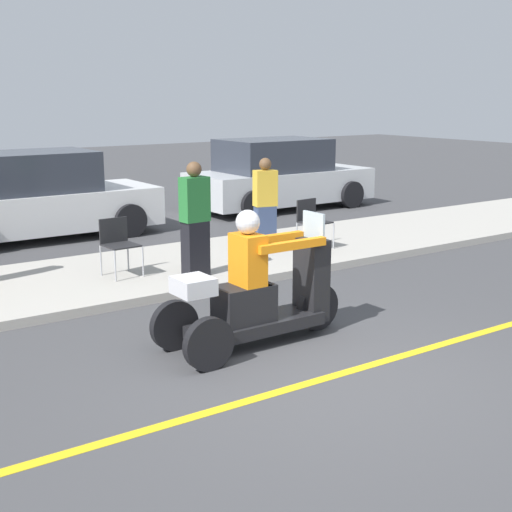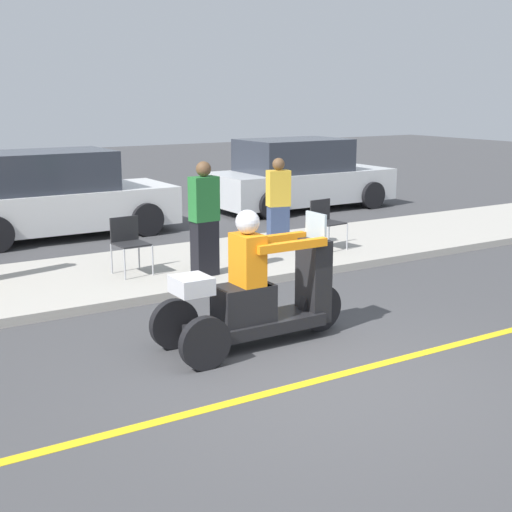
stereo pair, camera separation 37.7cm
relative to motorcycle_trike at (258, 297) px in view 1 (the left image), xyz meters
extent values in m
plane|color=#424244|center=(0.04, -1.18, -0.54)|extent=(60.00, 60.00, 0.00)
cube|color=gold|center=(-0.02, -1.18, -0.53)|extent=(24.00, 0.12, 0.01)
cube|color=#B2ADA3|center=(0.04, 3.42, -0.48)|extent=(28.00, 2.80, 0.12)
cylinder|color=black|center=(0.85, 0.00, -0.26)|extent=(0.55, 0.10, 0.55)
cylinder|color=black|center=(-0.84, -0.36, -0.26)|extent=(0.55, 0.10, 0.55)
cylinder|color=black|center=(-0.84, 0.36, -0.26)|extent=(0.55, 0.10, 0.55)
cube|color=black|center=(-0.02, 0.00, -0.32)|extent=(1.55, 0.50, 0.14)
cube|color=black|center=(-0.18, 0.00, -0.05)|extent=(0.62, 0.39, 0.41)
cube|color=black|center=(0.75, 0.00, 0.09)|extent=(0.24, 0.39, 0.94)
cube|color=silver|center=(0.77, 0.00, 0.71)|extent=(0.03, 0.36, 0.30)
cube|color=silver|center=(-0.80, 0.00, 0.25)|extent=(0.36, 0.39, 0.18)
cube|color=orange|center=(-0.13, 0.00, 0.43)|extent=(0.26, 0.38, 0.55)
sphere|color=silver|center=(-0.13, 0.00, 0.84)|extent=(0.26, 0.26, 0.26)
cube|color=#726656|center=(0.00, -0.12, -0.05)|extent=(0.14, 0.14, 0.41)
cube|color=#726656|center=(0.00, 0.12, -0.05)|extent=(0.14, 0.14, 0.41)
cube|color=orange|center=(0.31, -0.20, 0.57)|extent=(0.88, 0.09, 0.09)
cube|color=orange|center=(0.31, 0.20, 0.57)|extent=(0.88, 0.09, 0.09)
cube|color=black|center=(0.72, 2.58, -0.02)|extent=(0.37, 0.26, 0.80)
cube|color=#267233|center=(0.72, 2.58, 0.70)|extent=(0.41, 0.26, 0.63)
sphere|color=brown|center=(0.72, 2.58, 1.12)|extent=(0.22, 0.22, 0.22)
cube|color=#38476B|center=(2.54, 3.42, -0.04)|extent=(0.37, 0.29, 0.75)
cube|color=gold|center=(2.54, 3.42, 0.63)|extent=(0.41, 0.30, 0.59)
sphere|color=brown|center=(2.54, 3.42, 1.02)|extent=(0.20, 0.20, 0.20)
cylinder|color=#A5A8AD|center=(3.12, 2.79, -0.20)|extent=(0.02, 0.02, 0.44)
cylinder|color=#A5A8AD|center=(3.55, 2.84, -0.20)|extent=(0.02, 0.02, 0.44)
cylinder|color=#A5A8AD|center=(3.07, 3.23, -0.20)|extent=(0.02, 0.02, 0.44)
cylinder|color=#A5A8AD|center=(3.50, 3.28, -0.20)|extent=(0.02, 0.02, 0.44)
cube|color=#232326|center=(3.31, 3.03, 0.03)|extent=(0.49, 0.49, 0.02)
cube|color=#232326|center=(3.29, 3.25, 0.21)|extent=(0.44, 0.07, 0.38)
cylinder|color=#A5A8AD|center=(-0.37, 2.94, -0.20)|extent=(0.02, 0.02, 0.44)
cylinder|color=#A5A8AD|center=(0.07, 2.97, -0.20)|extent=(0.02, 0.02, 0.44)
cylinder|color=#A5A8AD|center=(-0.40, 3.38, -0.20)|extent=(0.02, 0.02, 0.44)
cylinder|color=#A5A8AD|center=(0.04, 3.41, -0.20)|extent=(0.02, 0.02, 0.44)
cube|color=#232326|center=(-0.16, 3.17, 0.03)|extent=(0.47, 0.47, 0.02)
cube|color=#232326|center=(-0.18, 3.39, 0.21)|extent=(0.44, 0.05, 0.38)
cube|color=silver|center=(5.88, 7.45, 0.01)|extent=(4.40, 1.83, 0.73)
cube|color=#2D333D|center=(5.66, 7.45, 0.74)|extent=(2.42, 1.65, 0.74)
cylinder|color=black|center=(7.31, 6.54, -0.22)|extent=(0.64, 0.22, 0.64)
cylinder|color=black|center=(7.31, 8.37, -0.22)|extent=(0.64, 0.22, 0.64)
cylinder|color=black|center=(4.45, 6.54, -0.22)|extent=(0.64, 0.22, 0.64)
cylinder|color=black|center=(4.45, 8.37, -0.22)|extent=(0.64, 0.22, 0.64)
cube|color=silver|center=(0.00, 7.17, 0.00)|extent=(4.35, 1.76, 0.72)
cube|color=#2D333D|center=(-0.21, 7.17, 0.73)|extent=(2.39, 1.58, 0.74)
cylinder|color=black|center=(1.41, 6.29, -0.22)|extent=(0.64, 0.22, 0.64)
cylinder|color=black|center=(1.41, 8.05, -0.22)|extent=(0.64, 0.22, 0.64)
camera|label=1|loc=(-4.26, -6.09, 2.16)|focal=50.00mm
camera|label=2|loc=(-3.95, -6.30, 2.16)|focal=50.00mm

